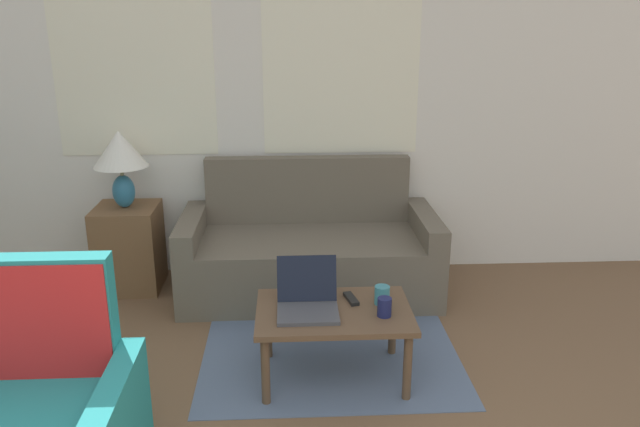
{
  "coord_description": "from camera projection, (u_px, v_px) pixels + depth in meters",
  "views": [
    {
      "loc": [
        0.25,
        -0.59,
        1.84
      ],
      "look_at": [
        0.43,
        2.87,
        0.75
      ],
      "focal_mm": 35.0,
      "sensor_mm": 36.0,
      "label": 1
    }
  ],
  "objects": [
    {
      "name": "wall_back",
      "position": [
        252.0,
        96.0,
        4.41
      ],
      "size": [
        6.74,
        0.06,
        2.6
      ],
      "color": "white",
      "rests_on": "ground_plane"
    },
    {
      "name": "rug",
      "position": [
        327.0,
        328.0,
        3.86
      ],
      "size": [
        1.45,
        1.78,
        0.01
      ],
      "color": "slate",
      "rests_on": "ground_plane"
    },
    {
      "name": "couch",
      "position": [
        309.0,
        253.0,
        4.35
      ],
      "size": [
        1.73,
        0.81,
        0.89
      ],
      "color": "#665B4C",
      "rests_on": "ground_plane"
    },
    {
      "name": "side_table",
      "position": [
        129.0,
        248.0,
        4.37
      ],
      "size": [
        0.42,
        0.42,
        0.6
      ],
      "color": "brown",
      "rests_on": "ground_plane"
    },
    {
      "name": "table_lamp",
      "position": [
        120.0,
        155.0,
        4.17
      ],
      "size": [
        0.36,
        0.36,
        0.53
      ],
      "color": "teal",
      "rests_on": "side_table"
    },
    {
      "name": "coffee_table",
      "position": [
        334.0,
        318.0,
        3.24
      ],
      "size": [
        0.8,
        0.55,
        0.4
      ],
      "color": "brown",
      "rests_on": "ground_plane"
    },
    {
      "name": "laptop",
      "position": [
        307.0,
        300.0,
        3.2
      ],
      "size": [
        0.31,
        0.31,
        0.26
      ],
      "color": "#47474C",
      "rests_on": "coffee_table"
    },
    {
      "name": "cup_navy",
      "position": [
        382.0,
        295.0,
        3.28
      ],
      "size": [
        0.08,
        0.08,
        0.1
      ],
      "color": "teal",
      "rests_on": "coffee_table"
    },
    {
      "name": "cup_yellow",
      "position": [
        384.0,
        307.0,
        3.14
      ],
      "size": [
        0.07,
        0.07,
        0.1
      ],
      "color": "#191E4C",
      "rests_on": "coffee_table"
    },
    {
      "name": "tv_remote",
      "position": [
        351.0,
        299.0,
        3.33
      ],
      "size": [
        0.08,
        0.16,
        0.02
      ],
      "color": "black",
      "rests_on": "coffee_table"
    }
  ]
}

